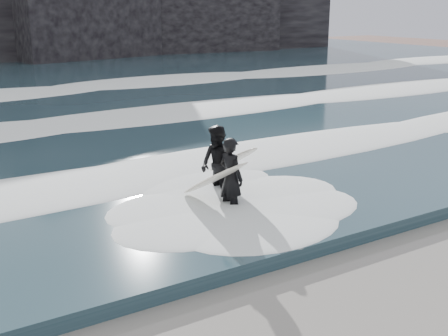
# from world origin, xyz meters

# --- Properties ---
(sea) EXTENTS (90.00, 52.00, 0.30)m
(sea) POSITION_xyz_m (0.00, 29.00, 0.15)
(sea) COLOR #233B46
(sea) RESTS_ON ground
(foam_near) EXTENTS (60.00, 3.20, 0.20)m
(foam_near) POSITION_xyz_m (0.00, 9.00, 0.40)
(foam_near) COLOR white
(foam_near) RESTS_ON sea
(foam_mid) EXTENTS (60.00, 4.00, 0.24)m
(foam_mid) POSITION_xyz_m (0.00, 16.00, 0.42)
(foam_mid) COLOR white
(foam_mid) RESTS_ON sea
(foam_far) EXTENTS (60.00, 4.80, 0.30)m
(foam_far) POSITION_xyz_m (0.00, 25.00, 0.45)
(foam_far) COLOR white
(foam_far) RESTS_ON sea
(surfer_left) EXTENTS (1.18, 2.07, 1.81)m
(surfer_left) POSITION_xyz_m (-0.13, 5.70, 0.91)
(surfer_left) COLOR black
(surfer_left) RESTS_ON ground
(surfer_right) EXTENTS (1.12, 1.88, 1.87)m
(surfer_right) POSITION_xyz_m (0.21, 6.61, 0.94)
(surfer_right) COLOR black
(surfer_right) RESTS_ON ground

